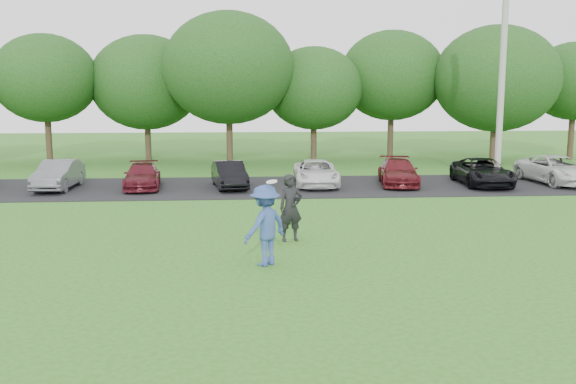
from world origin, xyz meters
The scene contains 7 objects.
ground centered at (0.00, 0.00, 0.00)m, with size 100.00×100.00×0.00m, color #25661D.
parking_lot centered at (0.00, 13.00, 0.01)m, with size 32.00×6.50×0.03m, color black.
utility_pole centered at (10.13, 12.66, 4.88)m, with size 0.28×0.28×9.76m, color #9F9F9A.
frisbee_player centered at (-0.81, 0.23, 1.01)m, with size 1.46×1.43×2.16m.
camera_bystander centered at (0.02, 2.72, 0.97)m, with size 0.80×0.63×1.93m.
parked_cars centered at (2.60, 12.91, 0.62)m, with size 28.12×4.84×1.26m.
tree_row centered at (1.51, 22.76, 4.91)m, with size 42.39×9.85×8.64m.
Camera 1 is at (-1.40, -15.19, 4.32)m, focal length 40.00 mm.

